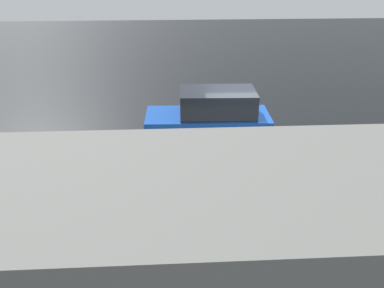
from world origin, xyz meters
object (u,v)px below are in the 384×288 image
object	(u,v)px
moving_hatchback	(210,122)
pedestrian	(109,163)
fire_hydrant	(138,177)
sign_post	(62,178)

from	to	relation	value
moving_hatchback	pedestrian	xyz separation A→B (m)	(2.98, 2.06, -0.34)
fire_hydrant	pedestrian	bearing A→B (deg)	-21.22
fire_hydrant	pedestrian	world-z (taller)	pedestrian
fire_hydrant	sign_post	distance (m)	2.82
moving_hatchback	pedestrian	distance (m)	3.64
pedestrian	sign_post	size ratio (longest dim) A/B	0.51
fire_hydrant	pedestrian	distance (m)	0.90
moving_hatchback	sign_post	distance (m)	5.80
moving_hatchback	pedestrian	bearing A→B (deg)	34.64
moving_hatchback	fire_hydrant	distance (m)	3.29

